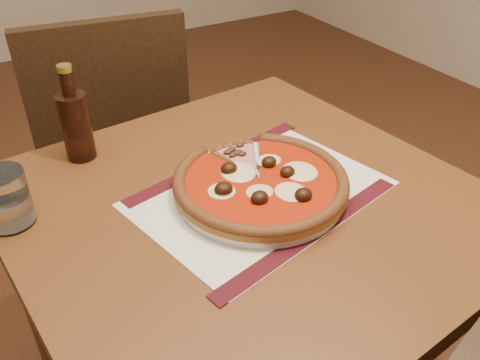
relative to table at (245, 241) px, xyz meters
name	(u,v)px	position (x,y,z in m)	size (l,w,h in m)	color
table	(245,241)	(0.00, 0.00, 0.00)	(0.88, 0.88, 0.75)	brown
chair_far	(112,139)	(-0.04, 0.74, -0.13)	(0.49, 0.49, 0.92)	black
placemat	(260,194)	(0.03, 0.00, 0.10)	(0.44, 0.31, 0.00)	silver
plate	(260,189)	(0.03, 0.00, 0.11)	(0.31, 0.31, 0.02)	white
pizza	(261,180)	(0.03, 0.00, 0.13)	(0.32, 0.32, 0.04)	#A56728
ham_slice	(246,160)	(0.05, 0.08, 0.13)	(0.09, 0.13, 0.02)	#A56728
water_glass	(5,199)	(-0.38, 0.15, 0.15)	(0.08, 0.08, 0.10)	white
bottle	(76,123)	(-0.21, 0.29, 0.18)	(0.06, 0.06, 0.20)	black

